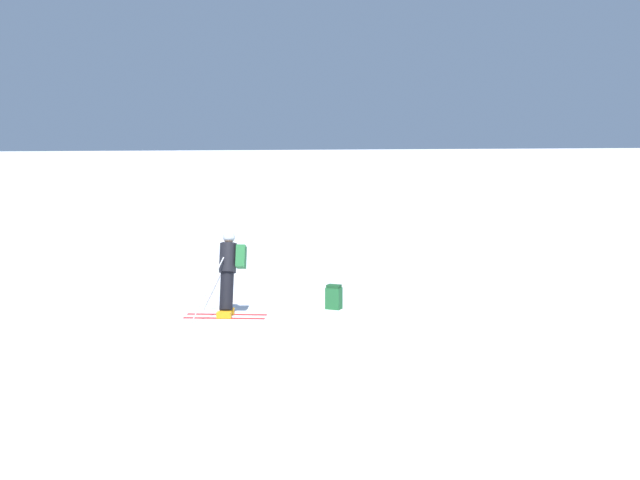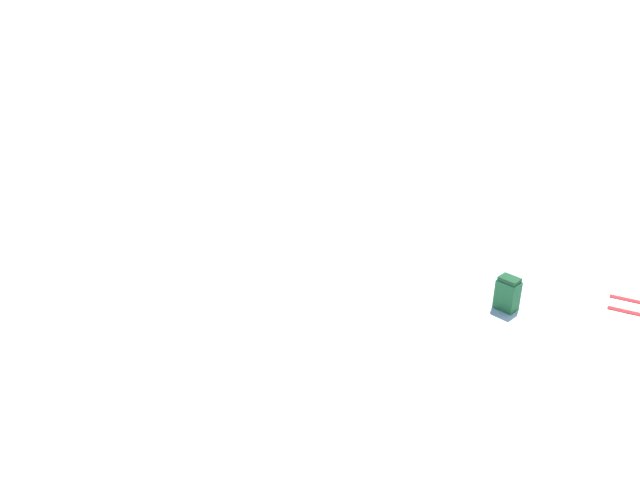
# 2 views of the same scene
# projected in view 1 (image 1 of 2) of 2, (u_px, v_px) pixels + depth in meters

# --- Properties ---
(ground_plane) EXTENTS (300.00, 300.00, 0.00)m
(ground_plane) POSITION_uv_depth(u_px,v_px,m) (235.00, 330.00, 16.16)
(ground_plane) COLOR white
(skier) EXTENTS (1.23, 1.64, 1.66)m
(skier) POSITION_uv_depth(u_px,v_px,m) (229.00, 269.00, 17.55)
(skier) COLOR red
(skier) RESTS_ON ground
(spare_backpack) EXTENTS (0.36, 0.37, 0.50)m
(spare_backpack) POSITION_uv_depth(u_px,v_px,m) (334.00, 297.00, 18.07)
(spare_backpack) COLOR #236633
(spare_backpack) RESTS_ON ground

